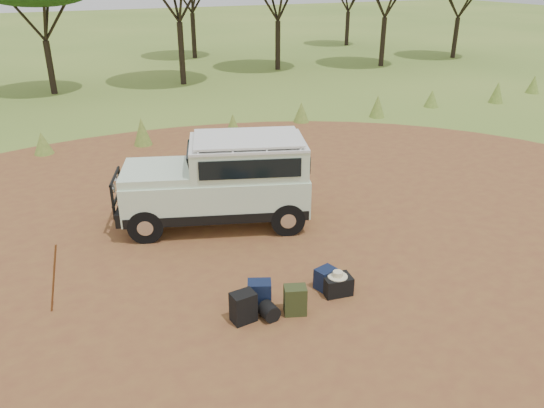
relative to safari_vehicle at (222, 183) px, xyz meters
name	(u,v)px	position (x,y,z in m)	size (l,w,h in m)	color
ground	(246,274)	(-0.38, -2.25, -0.97)	(140.00, 140.00, 0.00)	#5A7B2B
dirt_clearing	(246,274)	(-0.38, -2.25, -0.97)	(23.00, 23.00, 0.01)	brown
grass_fringe	(147,134)	(-0.26, 6.42, -0.57)	(36.60, 1.60, 0.90)	#5A7B2B
safari_vehicle	(222,183)	(0.00, 0.00, 0.00)	(4.40, 2.84, 2.01)	silver
walking_staff	(54,279)	(-3.70, -2.03, -0.32)	(0.03, 0.03, 1.34)	brown
backpack_black	(243,307)	(-0.97, -3.58, -0.71)	(0.39, 0.29, 0.53)	black
backpack_navy	(259,295)	(-0.58, -3.35, -0.71)	(0.40, 0.28, 0.52)	#111C37
backpack_olive	(295,300)	(-0.10, -3.75, -0.71)	(0.37, 0.27, 0.51)	#2F3C1B
duffel_navy	(325,278)	(0.74, -3.30, -0.77)	(0.36, 0.27, 0.40)	#111C37
hard_case	(337,285)	(0.84, -3.54, -0.80)	(0.50, 0.35, 0.35)	black
stuff_sack	(269,311)	(-0.56, -3.70, -0.83)	(0.29, 0.29, 0.29)	black
safari_hat	(338,275)	(0.84, -3.54, -0.58)	(0.35, 0.35, 0.10)	beige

